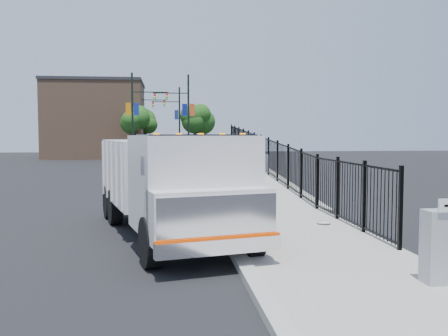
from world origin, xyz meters
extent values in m
plane|color=black|center=(0.00, 0.00, 0.00)|extent=(120.00, 120.00, 0.00)
cube|color=#9E998E|center=(1.93, -2.00, 0.06)|extent=(3.55, 12.00, 0.12)
cube|color=#ADAAA3|center=(0.00, -2.00, 0.08)|extent=(0.30, 12.00, 0.16)
cube|color=#9E998E|center=(2.12, 16.00, 0.00)|extent=(3.95, 24.06, 3.19)
cube|color=black|center=(3.55, 12.00, 0.90)|extent=(0.10, 28.00, 1.80)
cube|color=black|center=(-1.48, 0.84, 0.56)|extent=(2.63, 7.02, 0.23)
cube|color=silver|center=(-0.93, -1.45, 1.59)|extent=(2.87, 2.76, 2.05)
cube|color=silver|center=(-0.63, -2.69, 1.08)|extent=(2.51, 1.26, 1.02)
cube|color=silver|center=(-0.54, -3.06, 1.08)|extent=(2.31, 0.63, 0.87)
cube|color=silver|center=(-0.53, -3.14, 0.56)|extent=(2.43, 0.75, 0.29)
cube|color=#F84200|center=(-0.53, -3.14, 0.72)|extent=(2.40, 0.62, 0.06)
cube|color=black|center=(-0.87, -1.70, 2.20)|extent=(2.50, 1.82, 0.87)
cube|color=silver|center=(-1.79, 2.14, 1.59)|extent=(3.40, 4.76, 1.74)
cube|color=silver|center=(-1.94, -2.74, 2.05)|extent=(0.07, 0.07, 0.36)
cube|color=silver|center=(0.55, -2.14, 2.05)|extent=(0.07, 0.07, 0.36)
cube|color=orange|center=(-1.69, -2.26, 2.63)|extent=(0.12, 0.10, 0.06)
cube|color=orange|center=(-1.24, -2.15, 2.63)|extent=(0.12, 0.10, 0.06)
cube|color=orange|center=(-0.79, -2.05, 2.63)|extent=(0.12, 0.10, 0.06)
cube|color=orange|center=(-0.34, -1.94, 2.63)|extent=(0.12, 0.10, 0.06)
cube|color=orange|center=(0.11, -1.83, 2.63)|extent=(0.12, 0.10, 0.06)
cylinder|color=black|center=(-1.81, -2.40, 0.51)|extent=(0.56, 1.07, 1.02)
cylinder|color=black|center=(0.28, -1.89, 0.51)|extent=(0.56, 1.07, 1.02)
cylinder|color=black|center=(-2.98, 2.49, 0.51)|extent=(0.56, 1.07, 1.02)
cylinder|color=black|center=(-0.89, 2.99, 0.51)|extent=(0.56, 1.07, 1.02)
cylinder|color=black|center=(-3.25, 3.58, 0.51)|extent=(0.56, 1.07, 1.02)
cylinder|color=black|center=(-1.16, 4.09, 0.51)|extent=(0.56, 1.07, 1.02)
imported|color=maroon|center=(0.52, -0.97, 1.04)|extent=(0.54, 0.73, 1.84)
cube|color=gray|center=(3.10, -4.36, 0.75)|extent=(0.55, 0.40, 1.25)
ellipsoid|color=silver|center=(2.89, 1.20, 0.17)|extent=(0.39, 0.39, 0.10)
cylinder|color=black|center=(-4.40, 32.81, 4.00)|extent=(0.18, 0.18, 8.00)
cube|color=black|center=(-2.80, 32.81, 6.30)|extent=(3.20, 0.08, 0.08)
cube|color=black|center=(-1.36, 32.81, 5.95)|extent=(0.18, 0.22, 0.60)
cube|color=navy|center=(-4.05, 32.81, 4.80)|extent=(0.45, 0.04, 1.10)
cube|color=orange|center=(-4.75, 32.81, 4.80)|extent=(0.45, 0.04, 1.10)
cylinder|color=black|center=(0.61, 33.68, 4.00)|extent=(0.18, 0.18, 8.00)
cube|color=black|center=(-0.99, 33.68, 6.30)|extent=(3.20, 0.08, 0.08)
cube|color=black|center=(-2.43, 33.68, 5.95)|extent=(0.18, 0.22, 0.60)
cube|color=#CC481F|center=(0.96, 33.68, 4.80)|extent=(0.45, 0.04, 1.10)
cube|color=navy|center=(0.26, 33.68, 4.80)|extent=(0.45, 0.04, 1.10)
cylinder|color=black|center=(-4.64, 43.30, 4.00)|extent=(0.18, 0.18, 8.00)
cube|color=black|center=(-3.04, 43.30, 6.30)|extent=(3.20, 0.08, 0.08)
cube|color=black|center=(-1.60, 43.30, 5.95)|extent=(0.18, 0.22, 0.60)
cube|color=navy|center=(-4.29, 43.30, 4.80)|extent=(0.45, 0.04, 1.10)
cube|color=gold|center=(-4.99, 43.30, 4.80)|extent=(0.45, 0.04, 1.10)
cylinder|color=black|center=(0.14, 46.23, 4.00)|extent=(0.18, 0.18, 8.00)
cube|color=black|center=(-1.46, 46.23, 6.30)|extent=(3.20, 0.08, 0.08)
cube|color=black|center=(-2.90, 46.23, 5.95)|extent=(0.18, 0.22, 0.60)
cube|color=#C37128|center=(0.49, 46.23, 4.80)|extent=(0.45, 0.04, 1.10)
cube|color=navy|center=(-0.21, 46.23, 4.80)|extent=(0.45, 0.04, 1.10)
cylinder|color=#382314|center=(-4.06, 37.42, 1.60)|extent=(0.36, 0.36, 3.20)
sphere|color=#194714|center=(-4.06, 37.42, 4.00)|extent=(2.36, 2.36, 2.36)
cylinder|color=#382314|center=(1.46, 38.20, 1.60)|extent=(0.36, 0.36, 3.20)
sphere|color=#194714|center=(1.46, 38.20, 4.00)|extent=(2.40, 2.40, 2.40)
cylinder|color=#382314|center=(-3.85, 47.00, 1.60)|extent=(0.36, 0.36, 3.20)
sphere|color=#194714|center=(-3.85, 47.00, 4.00)|extent=(2.51, 2.51, 2.51)
cube|color=#8C664C|center=(-9.00, 44.00, 4.00)|extent=(10.00, 10.00, 8.00)
camera|label=1|loc=(-1.51, -12.20, 2.66)|focal=40.00mm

